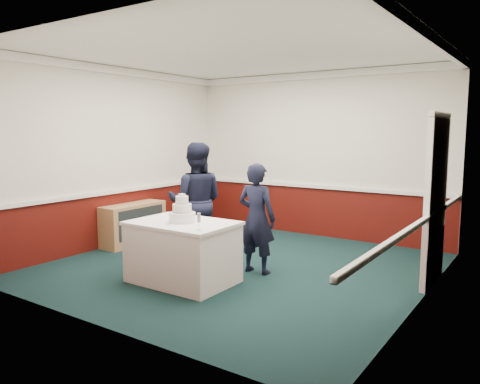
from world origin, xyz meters
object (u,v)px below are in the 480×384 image
Objects in this scene: cake_table at (183,251)px; champagne_flute at (199,219)px; cake_knife at (170,224)px; person_man at (196,201)px; sideboard at (133,224)px; person_woman at (257,218)px; wedding_cake at (182,213)px.

champagne_flute is at bearing -29.25° from cake_table.
cake_table is 0.44m from cake_knife.
champagne_flute is (0.53, -0.08, 0.14)m from cake_knife.
champagne_flute is 1.64m from person_man.
sideboard is at bearing 152.00° from champagne_flute.
person_man is 1.17× the size of person_woman.
cake_knife is at bearing -98.53° from cake_table.
wedding_cake is at bearing 150.75° from champagne_flute.
cake_knife reaches higher than cake_table.
sideboard is 0.91× the size of cake_table.
person_man is 1.15m from person_woman.
cake_table is 6.44× the size of champagne_flute.
person_woman is at bearing 56.81° from wedding_cake.
champagne_flute is at bearing -24.56° from cake_knife.
person_man is (-0.57, 0.96, -0.01)m from wedding_cake.
person_man is at bearing 120.58° from cake_table.
person_man is at bearing -6.10° from person_woman.
cake_table is 0.50m from wedding_cake.
person_man is at bearing 98.89° from cake_knife.
person_man reaches higher than champagne_flute.
wedding_cake is at bearing 65.50° from cake_knife.
cake_table is at bearing 65.50° from cake_knife.
champagne_flute reaches higher than cake_table.
sideboard is 5.45× the size of cake_knife.
cake_table is 1.22m from person_man.
person_man reaches higher than person_woman.
person_woman is at bearing 56.81° from cake_table.
cake_knife is (-0.03, -0.20, -0.11)m from wedding_cake.
wedding_cake reaches higher than champagne_flute.
person_man is (1.49, -0.12, 0.54)m from sideboard.
person_woman is at bearing -4.48° from sideboard.
wedding_cake is 0.21× the size of person_man.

